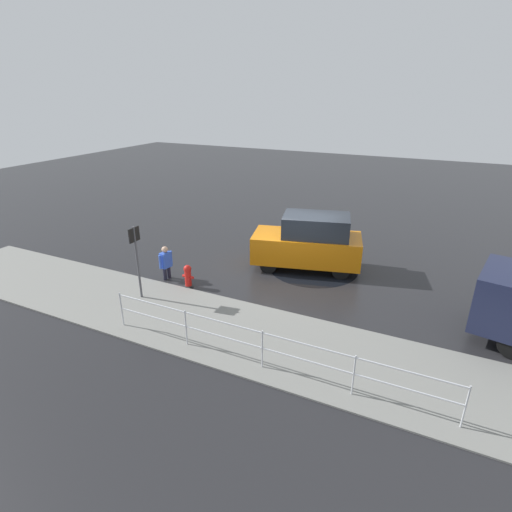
# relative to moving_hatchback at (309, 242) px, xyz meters

# --- Properties ---
(ground_plane) EXTENTS (60.00, 60.00, 0.00)m
(ground_plane) POSITION_rel_moving_hatchback_xyz_m (0.22, 0.79, -1.03)
(ground_plane) COLOR black
(kerb_strip) EXTENTS (24.00, 3.20, 0.04)m
(kerb_strip) POSITION_rel_moving_hatchback_xyz_m (0.22, 4.99, -1.01)
(kerb_strip) COLOR slate
(kerb_strip) RESTS_ON ground
(moving_hatchback) EXTENTS (4.20, 2.61, 2.06)m
(moving_hatchback) POSITION_rel_moving_hatchback_xyz_m (0.00, 0.00, 0.00)
(moving_hatchback) COLOR orange
(moving_hatchback) RESTS_ON ground
(fire_hydrant) EXTENTS (0.42, 0.31, 0.80)m
(fire_hydrant) POSITION_rel_moving_hatchback_xyz_m (3.13, 3.25, -0.63)
(fire_hydrant) COLOR red
(fire_hydrant) RESTS_ON ground
(pedestrian) EXTENTS (0.31, 0.56, 1.22)m
(pedestrian) POSITION_rel_moving_hatchback_xyz_m (4.18, 3.04, -0.34)
(pedestrian) COLOR blue
(pedestrian) RESTS_ON ground
(metal_railing) EXTENTS (8.63, 0.04, 1.05)m
(metal_railing) POSITION_rel_moving_hatchback_xyz_m (-0.90, 6.06, -0.30)
(metal_railing) COLOR #B7BABF
(metal_railing) RESTS_ON ground
(sign_post) EXTENTS (0.07, 0.44, 2.40)m
(sign_post) POSITION_rel_moving_hatchback_xyz_m (4.05, 4.54, 0.55)
(sign_post) COLOR #4C4C51
(sign_post) RESTS_ON ground
(puddle_patch) EXTENTS (3.30, 3.30, 0.01)m
(puddle_patch) POSITION_rel_moving_hatchback_xyz_m (-0.21, -0.05, -1.02)
(puddle_patch) COLOR black
(puddle_patch) RESTS_ON ground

